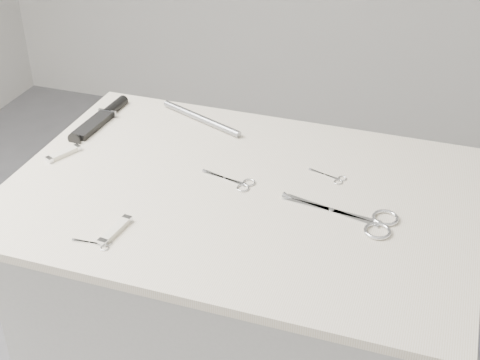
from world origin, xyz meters
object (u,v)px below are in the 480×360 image
(plinth, at_px, (240,345))
(metal_rail, at_px, (201,118))
(pocket_knife_b, at_px, (115,230))
(embroidery_scissors_b, at_px, (332,177))
(embroidery_scissors_a, at_px, (237,182))
(tiny_scissors, at_px, (97,244))
(sheathed_knife, at_px, (103,116))
(large_shears, at_px, (363,219))
(pocket_knife_a, at_px, (64,154))

(plinth, xyz_separation_m, metal_rail, (-0.19, 0.27, 0.48))
(pocket_knife_b, bearing_deg, embroidery_scissors_b, -40.58)
(plinth, relative_size, embroidery_scissors_b, 10.22)
(embroidery_scissors_a, relative_size, tiny_scissors, 1.61)
(plinth, bearing_deg, tiny_scissors, -126.84)
(plinth, xyz_separation_m, tiny_scissors, (-0.20, -0.27, 0.47))
(tiny_scissors, height_order, sheathed_knife, sheathed_knife)
(plinth, relative_size, metal_rail, 3.49)
(embroidery_scissors_a, bearing_deg, metal_rail, 139.58)
(embroidery_scissors_a, relative_size, sheathed_knife, 0.57)
(large_shears, xyz_separation_m, pocket_knife_a, (-0.71, 0.03, 0.00))
(large_shears, height_order, tiny_scissors, large_shears)
(sheathed_knife, distance_m, pocket_knife_a, 0.19)
(plinth, bearing_deg, pocket_knife_b, -129.68)
(plinth, distance_m, pocket_knife_a, 0.64)
(tiny_scissors, distance_m, pocket_knife_a, 0.36)
(plinth, height_order, sheathed_knife, sheathed_knife)
(plinth, distance_m, sheathed_knife, 0.68)
(sheathed_knife, height_order, metal_rail, sheathed_knife)
(embroidery_scissors_a, height_order, metal_rail, metal_rail)
(tiny_scissors, bearing_deg, embroidery_scissors_b, 40.30)
(plinth, xyz_separation_m, large_shears, (0.27, -0.03, 0.47))
(plinth, bearing_deg, pocket_knife_a, 179.24)
(embroidery_scissors_b, height_order, pocket_knife_a, pocket_knife_a)
(sheathed_knife, xyz_separation_m, pocket_knife_a, (0.00, -0.19, -0.00))
(embroidery_scissors_b, bearing_deg, pocket_knife_a, -153.19)
(large_shears, bearing_deg, tiny_scissors, -143.25)
(large_shears, bearing_deg, pocket_knife_b, -147.06)
(plinth, distance_m, pocket_knife_b, 0.56)
(embroidery_scissors_b, xyz_separation_m, metal_rail, (-0.37, 0.16, 0.01))
(large_shears, relative_size, embroidery_scissors_b, 2.74)
(plinth, distance_m, metal_rail, 0.58)
(pocket_knife_a, relative_size, metal_rail, 0.34)
(embroidery_scissors_b, xyz_separation_m, pocket_knife_b, (-0.36, -0.33, 0.00))
(pocket_knife_a, bearing_deg, tiny_scissors, -114.40)
(large_shears, height_order, metal_rail, metal_rail)
(embroidery_scissors_a, xyz_separation_m, tiny_scissors, (-0.18, -0.29, -0.00))
(pocket_knife_b, distance_m, metal_rail, 0.49)
(sheathed_knife, distance_m, pocket_knife_b, 0.49)
(embroidery_scissors_b, distance_m, sheathed_knife, 0.62)
(large_shears, xyz_separation_m, embroidery_scissors_a, (-0.29, 0.05, -0.00))
(large_shears, height_order, embroidery_scissors_a, large_shears)
(sheathed_knife, bearing_deg, tiny_scissors, -149.90)
(large_shears, relative_size, metal_rail, 0.93)
(embroidery_scissors_b, relative_size, pocket_knife_b, 0.91)
(large_shears, xyz_separation_m, sheathed_knife, (-0.71, 0.22, 0.01))
(embroidery_scissors_b, xyz_separation_m, pocket_knife_a, (-0.61, -0.10, 0.00))
(large_shears, distance_m, sheathed_knife, 0.74)
(tiny_scissors, bearing_deg, pocket_knife_b, 65.98)
(embroidery_scissors_a, bearing_deg, pocket_knife_b, -111.06)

